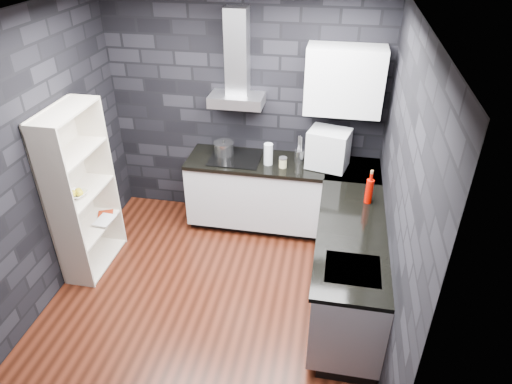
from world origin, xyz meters
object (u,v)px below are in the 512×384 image
(glass_vase, at_px, (268,154))
(fruit_bowl, at_px, (77,194))
(pot, at_px, (224,149))
(utensil_crock, at_px, (299,156))
(appliance_garage, at_px, (328,149))
(storage_jar, at_px, (283,163))
(bookshelf, at_px, (82,193))
(red_bottle, at_px, (369,191))

(glass_vase, distance_m, fruit_bowl, 2.05)
(pot, distance_m, glass_vase, 0.56)
(utensil_crock, relative_size, appliance_garage, 0.33)
(storage_jar, height_order, bookshelf, bookshelf)
(utensil_crock, xyz_separation_m, appliance_garage, (0.32, -0.07, 0.15))
(storage_jar, relative_size, red_bottle, 0.42)
(storage_jar, distance_m, fruit_bowl, 2.18)
(pot, relative_size, bookshelf, 0.13)
(appliance_garage, xyz_separation_m, red_bottle, (0.43, -0.66, -0.10))
(glass_vase, xyz_separation_m, appliance_garage, (0.66, 0.06, 0.10))
(glass_vase, xyz_separation_m, storage_jar, (0.17, -0.04, -0.07))
(pot, xyz_separation_m, fruit_bowl, (-1.22, -1.18, -0.04))
(glass_vase, xyz_separation_m, bookshelf, (-1.76, -0.96, -0.12))
(utensil_crock, relative_size, fruit_bowl, 0.72)
(utensil_crock, bearing_deg, appliance_garage, -11.81)
(pot, height_order, glass_vase, glass_vase)
(red_bottle, distance_m, fruit_bowl, 2.89)
(glass_vase, height_order, red_bottle, red_bottle)
(glass_vase, bearing_deg, red_bottle, -29.07)
(pot, bearing_deg, glass_vase, -13.51)
(storage_jar, xyz_separation_m, fruit_bowl, (-1.94, -1.00, -0.02))
(storage_jar, bearing_deg, appliance_garage, 11.76)
(red_bottle, bearing_deg, utensil_crock, 135.96)
(pot, bearing_deg, fruit_bowl, -135.99)
(utensil_crock, distance_m, red_bottle, 1.05)
(storage_jar, height_order, appliance_garage, appliance_garage)
(bookshelf, height_order, fruit_bowl, bookshelf)
(storage_jar, bearing_deg, fruit_bowl, -152.69)
(bookshelf, relative_size, fruit_bowl, 9.10)
(utensil_crock, bearing_deg, glass_vase, -159.71)
(storage_jar, distance_m, red_bottle, 1.08)
(glass_vase, relative_size, storage_jar, 2.37)
(storage_jar, xyz_separation_m, red_bottle, (0.92, -0.56, 0.07))
(utensil_crock, xyz_separation_m, fruit_bowl, (-2.10, -1.17, -0.03))
(glass_vase, relative_size, red_bottle, 0.99)
(utensil_crock, relative_size, red_bottle, 0.57)
(glass_vase, height_order, bookshelf, bookshelf)
(utensil_crock, distance_m, fruit_bowl, 2.40)
(pot, relative_size, glass_vase, 0.91)
(glass_vase, distance_m, utensil_crock, 0.36)
(pot, relative_size, utensil_crock, 1.59)
(utensil_crock, bearing_deg, bookshelf, -152.62)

